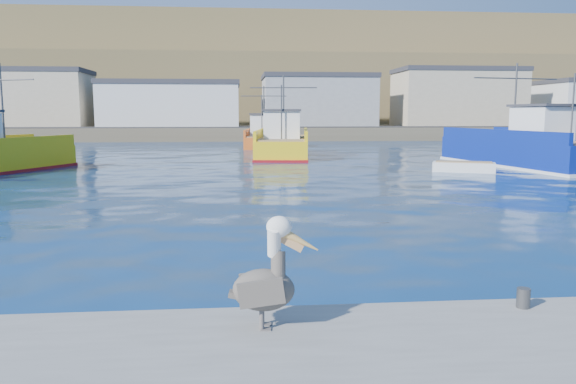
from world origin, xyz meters
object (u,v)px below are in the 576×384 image
object	(u,v)px
trawler_yellow_b	(283,144)
skiff_mid	(464,168)
pelican	(267,280)
boat_orange	(263,137)
trawler_blue	(528,149)

from	to	relation	value
trawler_yellow_b	skiff_mid	bearing A→B (deg)	-52.46
skiff_mid	pelican	distance (m)	27.42
trawler_yellow_b	skiff_mid	size ratio (longest dim) A/B	3.16
boat_orange	skiff_mid	bearing A→B (deg)	-67.04
boat_orange	pelican	bearing A→B (deg)	-92.66
trawler_yellow_b	pelican	world-z (taller)	trawler_yellow_b
trawler_blue	pelican	world-z (taller)	trawler_blue
trawler_yellow_b	pelican	xyz separation A→B (m)	(-3.23, -36.69, 0.12)
trawler_blue	skiff_mid	distance (m)	6.34
trawler_yellow_b	trawler_blue	xyz separation A→B (m)	(15.09, -9.46, 0.10)
trawler_blue	skiff_mid	world-z (taller)	trawler_blue
boat_orange	skiff_mid	world-z (taller)	boat_orange
trawler_yellow_b	trawler_blue	bearing A→B (deg)	-32.09
skiff_mid	pelican	world-z (taller)	pelican
skiff_mid	pelican	size ratio (longest dim) A/B	2.39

